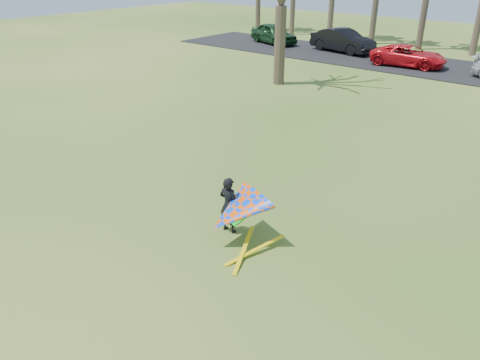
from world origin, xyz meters
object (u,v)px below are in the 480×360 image
Objects in this scene: car_0 at (274,33)px; car_2 at (409,56)px; kite_flyer at (235,211)px; car_1 at (343,40)px.

car_2 is at bearing -78.51° from car_0.
kite_flyer reaches higher than car_0.
car_2 is (12.00, -1.47, -0.13)m from car_0.
kite_flyer is (16.82, -24.59, -0.01)m from car_0.
car_1 is at bearing 113.08° from kite_flyer.
kite_flyer reaches higher than car_2.
car_2 is 2.00× the size of kite_flyer.
kite_flyer reaches higher than car_1.
car_1 is (6.23, 0.26, 0.04)m from car_0.
car_0 reaches higher than car_2.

